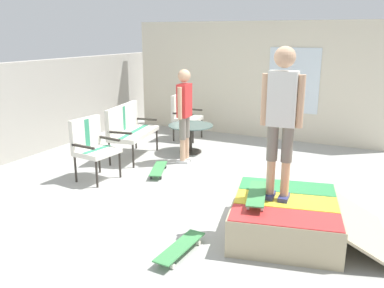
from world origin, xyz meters
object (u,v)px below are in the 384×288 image
(person_watching, at_px, (184,109))
(person_skater, at_px, (282,112))
(patio_chair_near_house, at_px, (183,112))
(skateboard_by_bench, at_px, (158,169))
(skateboard_spare, at_px, (180,247))
(patio_table, at_px, (191,133))
(patio_chair_by_wall, at_px, (92,143))
(skateboard_on_ramp, at_px, (257,194))
(patio_bench, at_px, (129,126))
(skate_ramp, at_px, (287,217))

(person_watching, bearing_deg, person_skater, -130.94)
(patio_chair_near_house, xyz_separation_m, skateboard_by_bench, (-2.30, -0.73, -0.53))
(skateboard_spare, bearing_deg, patio_table, 25.15)
(patio_chair_by_wall, relative_size, skateboard_by_bench, 1.25)
(patio_chair_near_house, relative_size, person_watching, 0.59)
(skateboard_spare, xyz_separation_m, skateboard_on_ramp, (0.81, -0.59, 0.44))
(patio_bench, xyz_separation_m, patio_chair_near_house, (1.72, -0.28, -0.00))
(patio_chair_by_wall, height_order, skateboard_by_bench, patio_chair_by_wall)
(skate_ramp, height_order, skateboard_by_bench, skate_ramp)
(patio_bench, relative_size, patio_chair_near_house, 1.30)
(patio_bench, height_order, skateboard_on_ramp, patio_bench)
(skate_ramp, distance_m, skateboard_on_ramp, 0.49)
(skateboard_by_bench, bearing_deg, patio_table, 3.56)
(patio_table, xyz_separation_m, person_skater, (-2.59, -2.46, 1.08))
(skateboard_on_ramp, bearing_deg, person_watching, 44.10)
(skateboard_by_bench, bearing_deg, skateboard_spare, -143.74)
(patio_table, bearing_deg, skateboard_spare, -154.85)
(skate_ramp, height_order, skateboard_on_ramp, skateboard_on_ramp)
(patio_table, distance_m, skateboard_on_ramp, 3.58)
(patio_chair_near_house, relative_size, patio_chair_by_wall, 1.00)
(skate_ramp, relative_size, patio_bench, 1.55)
(person_watching, xyz_separation_m, person_skater, (-1.98, -2.28, 0.48))
(person_watching, relative_size, skateboard_on_ramp, 2.09)
(skateboard_on_ramp, bearing_deg, patio_table, 39.39)
(person_watching, bearing_deg, patio_chair_by_wall, 147.87)
(patio_chair_by_wall, relative_size, patio_table, 1.13)
(patio_bench, xyz_separation_m, patio_table, (0.83, -0.92, -0.21))
(patio_chair_near_house, height_order, patio_chair_by_wall, same)
(patio_chair_by_wall, bearing_deg, skateboard_on_ramp, -102.46)
(patio_bench, distance_m, skateboard_by_bench, 1.28)
(patio_table, bearing_deg, person_skater, -136.42)
(person_skater, bearing_deg, skateboard_by_bench, 63.53)
(skateboard_spare, bearing_deg, skateboard_on_ramp, -36.28)
(patio_bench, distance_m, skateboard_spare, 3.82)
(patio_table, bearing_deg, skate_ramp, -134.78)
(patio_chair_near_house, xyz_separation_m, patio_table, (-0.90, -0.64, -0.21))
(person_skater, bearing_deg, patio_bench, 62.49)
(patio_chair_near_house, relative_size, skateboard_on_ramp, 1.24)
(skateboard_by_bench, relative_size, skateboard_on_ramp, 0.99)
(person_skater, height_order, skateboard_on_ramp, person_skater)
(patio_table, bearing_deg, person_watching, -163.57)
(skate_ramp, distance_m, skateboard_by_bench, 2.79)
(patio_table, distance_m, person_watching, 0.88)
(patio_chair_by_wall, distance_m, person_watching, 1.80)
(skate_ramp, bearing_deg, patio_chair_near_house, 42.99)
(patio_chair_by_wall, bearing_deg, patio_bench, 7.44)
(skate_ramp, relative_size, person_watching, 1.20)
(patio_table, distance_m, person_skater, 3.73)
(patio_table, relative_size, person_watching, 0.52)
(patio_chair_near_house, relative_size, person_skater, 0.57)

